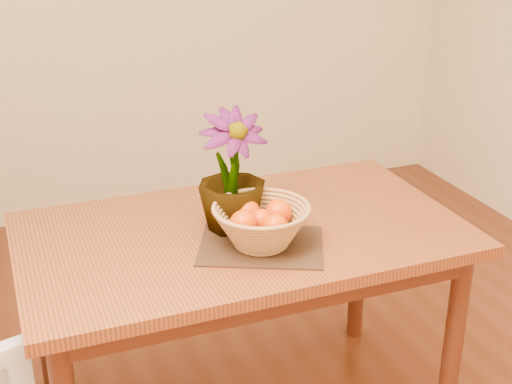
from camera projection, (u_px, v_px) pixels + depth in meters
name	position (u px, v px, depth m)	size (l,w,h in m)	color
table	(243.00, 253.00, 2.29)	(1.40, 0.80, 0.75)	brown
placemat	(261.00, 246.00, 2.15)	(0.37, 0.28, 0.01)	#351D13
wicker_basket	(261.00, 227.00, 2.12)	(0.30, 0.30, 0.12)	#B6824C
orange_pile	(261.00, 218.00, 2.11)	(0.21, 0.20, 0.08)	#EB5A03
potted_plant	(232.00, 173.00, 2.19)	(0.21, 0.21, 0.38)	#194914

